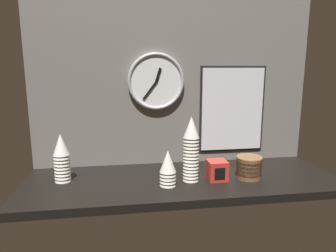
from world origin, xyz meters
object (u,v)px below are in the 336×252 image
(cup_stack_far_left, at_px, (62,158))
(menu_board, at_px, (232,109))
(cup_stack_center_right, at_px, (191,149))
(wall_clock, at_px, (156,81))
(napkin_dispenser, at_px, (217,170))
(bowl_stack_right, at_px, (249,167))
(cup_stack_center, at_px, (168,168))

(cup_stack_far_left, height_order, menu_board, menu_board)
(cup_stack_center_right, xyz_separation_m, wall_clock, (-0.14, 0.28, 0.32))
(wall_clock, height_order, napkin_dispenser, wall_clock)
(cup_stack_center_right, bearing_deg, bowl_stack_right, -2.16)
(cup_stack_far_left, height_order, wall_clock, wall_clock)
(cup_stack_far_left, xyz_separation_m, cup_stack_center_right, (0.64, -0.09, 0.04))
(menu_board, xyz_separation_m, napkin_dispenser, (-0.18, -0.30, -0.26))
(cup_stack_center_right, distance_m, wall_clock, 0.45)
(cup_stack_center_right, height_order, napkin_dispenser, cup_stack_center_right)
(cup_stack_center, height_order, bowl_stack_right, cup_stack_center)
(cup_stack_center, distance_m, bowl_stack_right, 0.43)
(napkin_dispenser, bearing_deg, cup_stack_far_left, 172.83)
(bowl_stack_right, relative_size, menu_board, 0.25)
(cup_stack_center_right, xyz_separation_m, napkin_dispenser, (0.13, -0.01, -0.11))
(bowl_stack_right, height_order, menu_board, menu_board)
(bowl_stack_right, relative_size, napkin_dispenser, 1.30)
(wall_clock, bearing_deg, menu_board, 1.12)
(cup_stack_center_right, relative_size, wall_clock, 1.03)
(cup_stack_center_right, relative_size, napkin_dispenser, 3.30)
(napkin_dispenser, bearing_deg, menu_board, 58.87)
(cup_stack_center_right, relative_size, bowl_stack_right, 2.53)
(cup_stack_center, xyz_separation_m, cup_stack_center_right, (0.12, 0.05, 0.08))
(cup_stack_center_right, distance_m, menu_board, 0.46)
(cup_stack_center_right, distance_m, bowl_stack_right, 0.32)
(cup_stack_far_left, bearing_deg, wall_clock, 21.64)
(cup_stack_center, bearing_deg, bowl_stack_right, 4.92)
(bowl_stack_right, bearing_deg, cup_stack_center_right, 177.84)
(cup_stack_far_left, distance_m, wall_clock, 0.64)
(cup_stack_center, height_order, cup_stack_far_left, cup_stack_far_left)
(cup_stack_center_right, xyz_separation_m, menu_board, (0.32, 0.29, 0.15))
(wall_clock, bearing_deg, napkin_dispenser, -46.98)
(menu_board, bearing_deg, cup_stack_center_right, -137.26)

